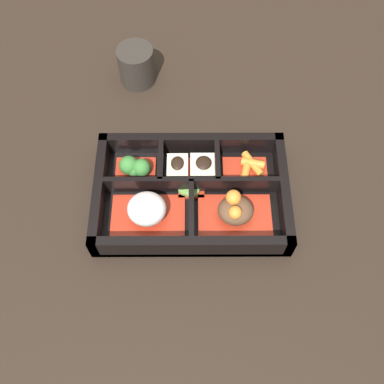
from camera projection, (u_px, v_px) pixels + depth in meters
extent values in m
plane|color=black|center=(192.00, 200.00, 0.72)|extent=(3.00, 3.00, 0.00)
cube|color=black|center=(192.00, 198.00, 0.71)|extent=(0.30, 0.19, 0.01)
cube|color=black|center=(192.00, 145.00, 0.74)|extent=(0.30, 0.01, 0.05)
cube|color=black|center=(192.00, 247.00, 0.65)|extent=(0.30, 0.01, 0.05)
cube|color=black|center=(283.00, 192.00, 0.70)|extent=(0.01, 0.19, 0.05)
cube|color=black|center=(101.00, 193.00, 0.70)|extent=(0.01, 0.19, 0.05)
cube|color=black|center=(192.00, 186.00, 0.70)|extent=(0.27, 0.01, 0.05)
cube|color=black|center=(217.00, 167.00, 0.72)|extent=(0.01, 0.07, 0.05)
cube|color=black|center=(162.00, 167.00, 0.72)|extent=(0.01, 0.07, 0.05)
cube|color=black|center=(192.00, 213.00, 0.68)|extent=(0.01, 0.09, 0.05)
cube|color=#B22D19|center=(235.00, 216.00, 0.69)|extent=(0.11, 0.07, 0.01)
ellipsoid|color=brown|center=(236.00, 210.00, 0.67)|extent=(0.05, 0.05, 0.03)
sphere|color=orange|center=(236.00, 213.00, 0.65)|extent=(0.02, 0.02, 0.02)
sphere|color=orange|center=(234.00, 197.00, 0.66)|extent=(0.02, 0.02, 0.02)
cube|color=#B22D19|center=(149.00, 216.00, 0.69)|extent=(0.11, 0.07, 0.01)
ellipsoid|color=silver|center=(147.00, 209.00, 0.67)|extent=(0.06, 0.06, 0.04)
cube|color=#B22D19|center=(245.00, 171.00, 0.73)|extent=(0.07, 0.05, 0.01)
cylinder|color=orange|center=(253.00, 164.00, 0.73)|extent=(0.03, 0.05, 0.01)
cylinder|color=orange|center=(246.00, 172.00, 0.72)|extent=(0.02, 0.05, 0.01)
cylinder|color=orange|center=(253.00, 163.00, 0.73)|extent=(0.04, 0.02, 0.01)
cube|color=#B22D19|center=(190.00, 171.00, 0.73)|extent=(0.07, 0.05, 0.01)
cube|color=beige|center=(204.00, 167.00, 0.72)|extent=(0.04, 0.04, 0.02)
ellipsoid|color=black|center=(204.00, 163.00, 0.71)|extent=(0.03, 0.03, 0.01)
cube|color=beige|center=(178.00, 167.00, 0.72)|extent=(0.03, 0.04, 0.02)
ellipsoid|color=black|center=(178.00, 163.00, 0.71)|extent=(0.02, 0.03, 0.01)
cube|color=#B22D19|center=(136.00, 171.00, 0.73)|extent=(0.06, 0.05, 0.01)
sphere|color=#387A33|center=(129.00, 165.00, 0.71)|extent=(0.03, 0.03, 0.03)
sphere|color=#387A33|center=(142.00, 168.00, 0.71)|extent=(0.03, 0.03, 0.03)
sphere|color=#387A33|center=(135.00, 170.00, 0.71)|extent=(0.02, 0.02, 0.02)
cube|color=#B22D19|center=(191.00, 190.00, 0.71)|extent=(0.04, 0.03, 0.01)
cylinder|color=#75A84C|center=(190.00, 190.00, 0.71)|extent=(0.03, 0.03, 0.01)
cylinder|color=#75A84C|center=(191.00, 188.00, 0.71)|extent=(0.02, 0.02, 0.01)
cylinder|color=#75A84C|center=(186.00, 188.00, 0.71)|extent=(0.03, 0.03, 0.01)
cylinder|color=#75A84C|center=(193.00, 185.00, 0.71)|extent=(0.02, 0.02, 0.00)
cylinder|color=#2D2823|center=(137.00, 65.00, 0.81)|extent=(0.07, 0.07, 0.07)
cylinder|color=#597A38|center=(135.00, 52.00, 0.78)|extent=(0.05, 0.05, 0.01)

